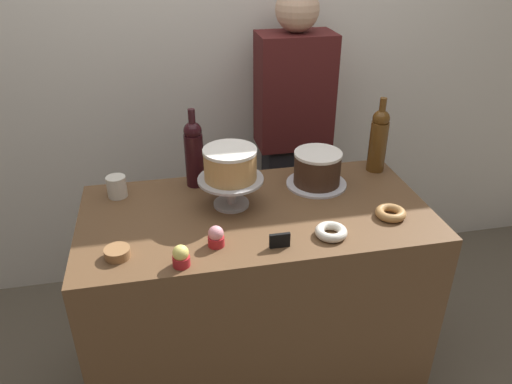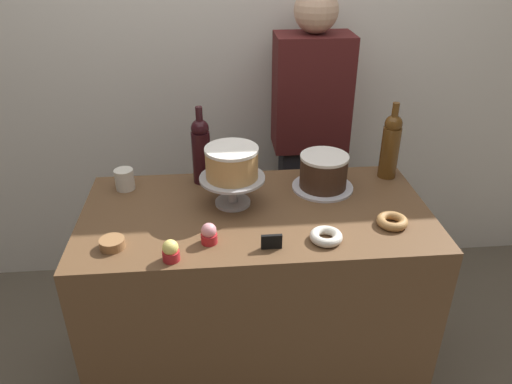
# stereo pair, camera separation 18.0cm
# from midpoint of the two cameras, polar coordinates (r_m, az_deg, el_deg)

# --- Properties ---
(ground_plane) EXTENTS (12.00, 12.00, 0.00)m
(ground_plane) POSITION_cam_midpoint_polar(r_m,az_deg,el_deg) (2.42, 2.27, -20.56)
(ground_plane) COLOR #665B4C
(back_wall) EXTENTS (6.00, 0.05, 2.60)m
(back_wall) POSITION_cam_midpoint_polar(r_m,az_deg,el_deg) (2.54, 0.22, 16.61)
(back_wall) COLOR silver
(back_wall) RESTS_ON ground_plane
(display_counter) EXTENTS (1.31, 0.67, 0.89)m
(display_counter) POSITION_cam_midpoint_polar(r_m,az_deg,el_deg) (2.10, 2.51, -12.67)
(display_counter) COLOR brown
(display_counter) RESTS_ON ground_plane
(cake_stand_pedestal) EXTENTS (0.25, 0.25, 0.12)m
(cake_stand_pedestal) POSITION_cam_midpoint_polar(r_m,az_deg,el_deg) (1.84, 0.01, 0.73)
(cake_stand_pedestal) COLOR #B2B2B7
(cake_stand_pedestal) RESTS_ON display_counter
(white_layer_cake) EXTENTS (0.20, 0.20, 0.12)m
(white_layer_cake) POSITION_cam_midpoint_polar(r_m,az_deg,el_deg) (1.80, 0.01, 3.39)
(white_layer_cake) COLOR tan
(white_layer_cake) RESTS_ON cake_stand_pedestal
(silver_serving_platter) EXTENTS (0.25, 0.25, 0.01)m
(silver_serving_platter) POSITION_cam_midpoint_polar(r_m,az_deg,el_deg) (2.02, 10.29, 0.51)
(silver_serving_platter) COLOR silver
(silver_serving_platter) RESTS_ON display_counter
(chocolate_round_cake) EXTENTS (0.19, 0.19, 0.14)m
(chocolate_round_cake) POSITION_cam_midpoint_polar(r_m,az_deg,el_deg) (1.99, 10.47, 2.36)
(chocolate_round_cake) COLOR #3D2619
(chocolate_round_cake) RESTS_ON silver_serving_platter
(wine_bottle_dark_red) EXTENTS (0.08, 0.08, 0.33)m
(wine_bottle_dark_red) POSITION_cam_midpoint_polar(r_m,az_deg,el_deg) (1.99, -3.85, 4.89)
(wine_bottle_dark_red) COLOR black
(wine_bottle_dark_red) RESTS_ON display_counter
(wine_bottle_amber) EXTENTS (0.08, 0.08, 0.33)m
(wine_bottle_amber) POSITION_cam_midpoint_polar(r_m,az_deg,el_deg) (2.13, 17.79, 5.19)
(wine_bottle_amber) COLOR #5B3814
(wine_bottle_amber) RESTS_ON display_counter
(cupcake_lemon) EXTENTS (0.06, 0.06, 0.07)m
(cupcake_lemon) POSITION_cam_midpoint_polar(r_m,az_deg,el_deg) (1.57, -6.70, -6.95)
(cupcake_lemon) COLOR red
(cupcake_lemon) RESTS_ON display_counter
(cupcake_strawberry) EXTENTS (0.06, 0.06, 0.07)m
(cupcake_strawberry) POSITION_cam_midpoint_polar(r_m,az_deg,el_deg) (1.64, -2.39, -5.00)
(cupcake_strawberry) COLOR red
(cupcake_strawberry) RESTS_ON display_counter
(donut_maple) EXTENTS (0.11, 0.11, 0.03)m
(donut_maple) POSITION_cam_midpoint_polar(r_m,az_deg,el_deg) (1.84, 18.33, -3.33)
(donut_maple) COLOR #B27F47
(donut_maple) RESTS_ON display_counter
(donut_sugar) EXTENTS (0.11, 0.11, 0.03)m
(donut_sugar) POSITION_cam_midpoint_polar(r_m,az_deg,el_deg) (1.70, 11.21, -5.20)
(donut_sugar) COLOR silver
(donut_sugar) RESTS_ON display_counter
(cookie_stack) EXTENTS (0.08, 0.08, 0.03)m
(cookie_stack) POSITION_cam_midpoint_polar(r_m,az_deg,el_deg) (1.67, -13.49, -5.95)
(cookie_stack) COLOR olive
(cookie_stack) RESTS_ON display_counter
(price_sign_chalkboard) EXTENTS (0.07, 0.01, 0.05)m
(price_sign_chalkboard) POSITION_cam_midpoint_polar(r_m,az_deg,el_deg) (1.63, 5.02, -5.90)
(price_sign_chalkboard) COLOR black
(price_sign_chalkboard) RESTS_ON display_counter
(coffee_cup_ceramic) EXTENTS (0.08, 0.08, 0.08)m
(coffee_cup_ceramic) POSITION_cam_midpoint_polar(r_m,az_deg,el_deg) (2.02, -12.64, 1.38)
(coffee_cup_ceramic) COLOR silver
(coffee_cup_ceramic) RESTS_ON display_counter
(barista_figure) EXTENTS (0.36, 0.22, 1.60)m
(barista_figure) POSITION_cam_midpoint_polar(r_m,az_deg,el_deg) (2.51, 8.19, 5.10)
(barista_figure) COLOR black
(barista_figure) RESTS_ON ground_plane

